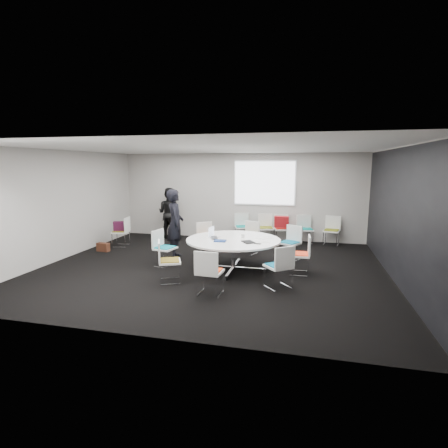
% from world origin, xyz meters
% --- Properties ---
extents(room_shell, '(8.08, 7.08, 2.88)m').
position_xyz_m(room_shell, '(0.09, 0.00, 1.40)').
color(room_shell, black).
rests_on(room_shell, ground).
extents(conference_table, '(2.18, 2.18, 0.73)m').
position_xyz_m(conference_table, '(0.52, -0.03, 0.54)').
color(conference_table, silver).
rests_on(conference_table, ground).
extents(projection_screen, '(1.90, 0.03, 1.35)m').
position_xyz_m(projection_screen, '(0.80, 3.46, 1.85)').
color(projection_screen, white).
rests_on(projection_screen, room_shell).
extents(chair_ring_a, '(0.47, 0.48, 0.88)m').
position_xyz_m(chair_ring_a, '(2.04, -0.01, 0.28)').
color(chair_ring_a, silver).
rests_on(chair_ring_a, ground).
extents(chair_ring_b, '(0.62, 0.62, 0.88)m').
position_xyz_m(chair_ring_b, '(1.76, 1.14, 0.28)').
color(chair_ring_b, silver).
rests_on(chair_ring_b, ground).
extents(chair_ring_c, '(0.60, 0.59, 0.88)m').
position_xyz_m(chair_ring_c, '(0.62, 1.56, 0.28)').
color(chair_ring_c, silver).
rests_on(chair_ring_c, ground).
extents(chair_ring_d, '(0.64, 0.64, 0.88)m').
position_xyz_m(chair_ring_d, '(-0.45, 1.13, 0.28)').
color(chair_ring_d, silver).
rests_on(chair_ring_d, ground).
extents(chair_ring_e, '(0.53, 0.54, 0.88)m').
position_xyz_m(chair_ring_e, '(-1.14, -0.14, 0.28)').
color(chair_ring_e, silver).
rests_on(chair_ring_e, ground).
extents(chair_ring_f, '(0.60, 0.60, 0.88)m').
position_xyz_m(chair_ring_f, '(-0.59, -1.20, 0.28)').
color(chair_ring_f, silver).
rests_on(chair_ring_f, ground).
extents(chair_ring_g, '(0.49, 0.48, 0.88)m').
position_xyz_m(chair_ring_g, '(0.43, -1.71, 0.28)').
color(chair_ring_g, silver).
rests_on(chair_ring_g, ground).
extents(chair_ring_h, '(0.64, 0.64, 0.88)m').
position_xyz_m(chair_ring_h, '(1.66, -1.04, 0.28)').
color(chair_ring_h, silver).
rests_on(chair_ring_h, ground).
extents(chair_back_a, '(0.58, 0.57, 0.88)m').
position_xyz_m(chair_back_a, '(0.15, 3.15, 0.28)').
color(chair_back_a, silver).
rests_on(chair_back_a, ground).
extents(chair_back_b, '(0.55, 0.55, 0.88)m').
position_xyz_m(chair_back_b, '(0.91, 3.13, 0.28)').
color(chair_back_b, silver).
rests_on(chair_back_b, ground).
extents(chair_back_c, '(0.56, 0.55, 0.88)m').
position_xyz_m(chair_back_c, '(1.41, 3.15, 0.28)').
color(chair_back_c, silver).
rests_on(chair_back_c, ground).
extents(chair_back_d, '(0.55, 0.55, 0.88)m').
position_xyz_m(chair_back_d, '(2.12, 3.17, 0.28)').
color(chair_back_d, silver).
rests_on(chair_back_d, ground).
extents(chair_back_e, '(0.55, 0.54, 0.88)m').
position_xyz_m(chair_back_e, '(2.91, 3.15, 0.28)').
color(chair_back_e, silver).
rests_on(chair_back_e, ground).
extents(chair_spare_left, '(0.52, 0.53, 0.88)m').
position_xyz_m(chair_spare_left, '(-3.24, 1.51, 0.28)').
color(chair_spare_left, silver).
rests_on(chair_spare_left, ground).
extents(chair_person_back, '(0.55, 0.54, 0.88)m').
position_xyz_m(chair_person_back, '(-2.29, 3.17, 0.28)').
color(chair_person_back, silver).
rests_on(chair_person_back, ground).
extents(person_main, '(0.65, 0.77, 1.81)m').
position_xyz_m(person_main, '(-1.18, 0.68, 0.90)').
color(person_main, black).
rests_on(person_main, ground).
extents(person_back, '(0.91, 0.77, 1.68)m').
position_xyz_m(person_back, '(-2.29, 3.00, 0.84)').
color(person_back, black).
rests_on(person_back, ground).
extents(laptop, '(0.32, 0.40, 0.03)m').
position_xyz_m(laptop, '(0.12, -0.04, 0.74)').
color(laptop, '#333338').
rests_on(laptop, conference_table).
extents(laptop_lid, '(0.06, 0.30, 0.22)m').
position_xyz_m(laptop_lid, '(-0.04, 0.10, 0.86)').
color(laptop_lid, silver).
rests_on(laptop_lid, conference_table).
extents(notebook_black, '(0.35, 0.37, 0.02)m').
position_xyz_m(notebook_black, '(0.92, -0.29, 0.74)').
color(notebook_black, black).
rests_on(notebook_black, conference_table).
extents(tablet_folio, '(0.27, 0.21, 0.03)m').
position_xyz_m(tablet_folio, '(0.28, -0.34, 0.74)').
color(tablet_folio, navy).
rests_on(tablet_folio, conference_table).
extents(papers_right, '(0.37, 0.34, 0.00)m').
position_xyz_m(papers_right, '(1.19, 0.20, 0.73)').
color(papers_right, white).
rests_on(papers_right, conference_table).
extents(papers_front, '(0.33, 0.25, 0.00)m').
position_xyz_m(papers_front, '(1.24, -0.20, 0.73)').
color(papers_front, white).
rests_on(papers_front, conference_table).
extents(cup, '(0.08, 0.08, 0.09)m').
position_xyz_m(cup, '(0.71, 0.16, 0.78)').
color(cup, white).
rests_on(cup, conference_table).
extents(phone, '(0.15, 0.10, 0.01)m').
position_xyz_m(phone, '(1.14, -0.39, 0.73)').
color(phone, black).
rests_on(phone, conference_table).
extents(maroon_bag, '(0.42, 0.28, 0.28)m').
position_xyz_m(maroon_bag, '(-3.25, 1.51, 0.62)').
color(maroon_bag, '#42112D').
rests_on(maroon_bag, chair_spare_left).
extents(brown_bag, '(0.38, 0.21, 0.24)m').
position_xyz_m(brown_bag, '(-3.43, 0.83, 0.12)').
color(brown_bag, '#432115').
rests_on(brown_bag, ground).
extents(red_jacket, '(0.44, 0.17, 0.36)m').
position_xyz_m(red_jacket, '(1.41, 2.92, 0.70)').
color(red_jacket, '#A31419').
rests_on(red_jacket, chair_back_c).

